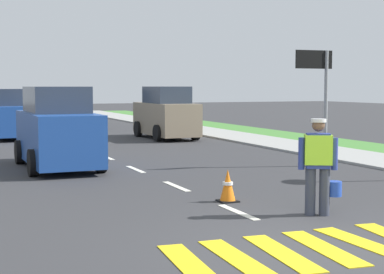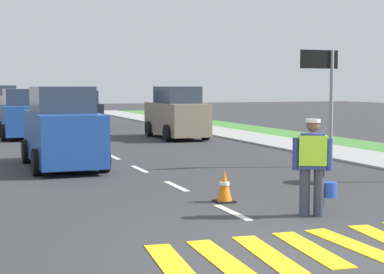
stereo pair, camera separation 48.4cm
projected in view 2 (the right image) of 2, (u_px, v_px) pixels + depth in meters
The scene contains 12 objects.
ground_plane at pixel (66, 135), 27.78m from camera, with size 96.00×96.00×0.00m, color #333335.
sidewalk_right at pixel (339, 154), 20.06m from camera, with size 2.40×72.00×0.14m, color #9E9E99.
crosswalk_stripes at pixel (311, 249), 8.32m from camera, with size 4.56×1.93×0.01m.
lane_center_line at pixel (53, 129), 31.69m from camera, with size 0.14×46.40×0.01m.
road_worker at pixel (314, 162), 10.37m from camera, with size 0.75×0.46×1.67m.
lane_direction_sign at pixel (324, 79), 16.58m from camera, with size 1.16×0.11×3.20m.
traffic_cone_near at pixel (224, 186), 11.69m from camera, with size 0.36×0.36×0.63m.
car_oncoming_third at pixel (4, 103), 42.17m from camera, with size 2.01×4.34×2.27m.
car_oncoming_lead at pixel (62, 130), 16.64m from camera, with size 1.92×4.30×2.21m.
car_parked_far at pixel (176, 114), 25.88m from camera, with size 1.86×4.16×2.20m.
car_outgoing_far at pixel (80, 110), 32.96m from camera, with size 1.99×4.17×2.00m.
car_oncoming_second at pixel (24, 115), 26.05m from camera, with size 2.05×3.96×2.10m.
Camera 2 is at (-4.40, -6.94, 2.23)m, focal length 56.98 mm.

